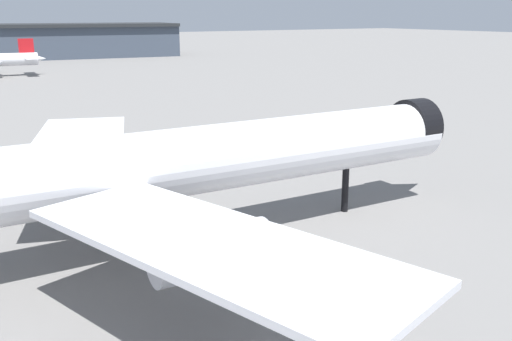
# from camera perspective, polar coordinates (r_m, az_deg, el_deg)

# --- Properties ---
(ground) EXTENTS (900.00, 900.00, 0.00)m
(ground) POSITION_cam_1_polar(r_m,az_deg,el_deg) (43.57, -4.34, -7.48)
(ground) COLOR slate
(airliner_near_gate) EXTENTS (54.93, 50.27, 14.44)m
(airliner_near_gate) POSITION_cam_1_polar(r_m,az_deg,el_deg) (41.58, -8.37, 0.53)
(airliner_near_gate) COLOR white
(airliner_near_gate) RESTS_ON ground
(baggage_tug_wing) EXTENTS (1.98, 3.25, 1.85)m
(baggage_tug_wing) POSITION_cam_1_polar(r_m,az_deg,el_deg) (74.30, -10.23, 2.78)
(baggage_tug_wing) COLOR black
(baggage_tug_wing) RESTS_ON ground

